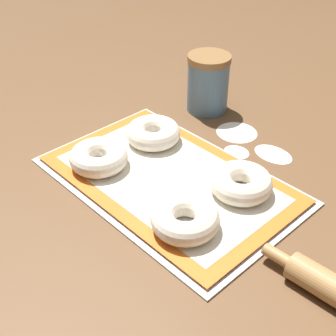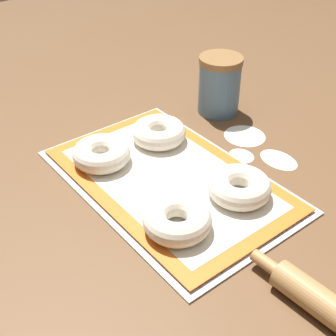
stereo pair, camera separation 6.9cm
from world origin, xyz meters
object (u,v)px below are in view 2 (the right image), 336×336
(bagel_front_right, at_px, (177,220))
(flour_canister, at_px, (219,85))
(bagel_front_left, at_px, (101,154))
(bagel_back_right, at_px, (239,187))
(bagel_back_left, at_px, (159,132))
(baking_tray, at_px, (168,180))

(bagel_front_right, bearing_deg, flour_canister, 127.78)
(bagel_front_left, height_order, bagel_back_right, same)
(bagel_back_right, xyz_separation_m, flour_canister, (-0.28, 0.21, 0.04))
(bagel_back_right, bearing_deg, bagel_back_left, 179.98)
(bagel_back_left, xyz_separation_m, bagel_back_right, (0.25, -0.00, 0.00))
(baking_tray, bearing_deg, bagel_back_left, 150.34)
(baking_tray, height_order, flour_canister, flour_canister)
(baking_tray, distance_m, bagel_back_right, 0.15)
(baking_tray, height_order, bagel_front_right, bagel_front_right)
(baking_tray, distance_m, bagel_back_left, 0.14)
(bagel_front_right, relative_size, bagel_back_left, 1.00)
(bagel_back_left, height_order, flour_canister, flour_canister)
(bagel_front_right, bearing_deg, baking_tray, 147.60)
(bagel_front_left, relative_size, bagel_front_right, 1.00)
(bagel_back_left, bearing_deg, bagel_front_right, -31.10)
(baking_tray, height_order, bagel_front_left, bagel_front_left)
(bagel_front_left, bearing_deg, bagel_front_right, -1.07)
(bagel_front_left, distance_m, flour_canister, 0.36)
(bagel_back_left, bearing_deg, bagel_back_right, -0.02)
(baking_tray, xyz_separation_m, bagel_back_right, (0.13, 0.07, 0.03))
(baking_tray, bearing_deg, bagel_back_right, 27.47)
(baking_tray, xyz_separation_m, bagel_front_right, (0.13, -0.08, 0.03))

